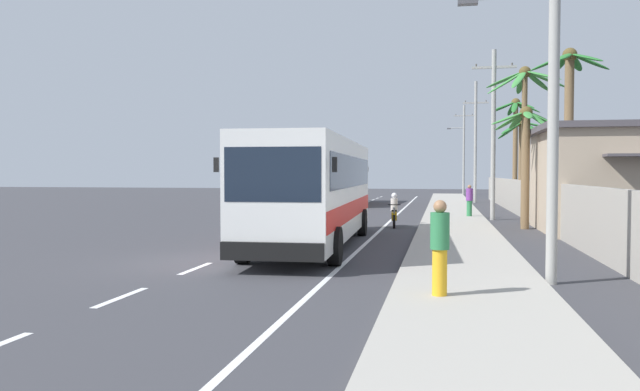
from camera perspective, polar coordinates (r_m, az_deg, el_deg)
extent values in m
plane|color=#3A3A3F|center=(17.38, -9.88, -6.06)|extent=(160.00, 160.00, 0.00)
cube|color=#A8A399|center=(26.17, 12.49, -3.19)|extent=(3.20, 90.00, 0.14)
cube|color=white|center=(12.96, -17.85, -8.91)|extent=(0.16, 2.00, 0.01)
cube|color=white|center=(16.30, -11.37, -6.60)|extent=(0.16, 2.00, 0.01)
cube|color=white|center=(19.80, -7.17, -5.04)|extent=(0.16, 2.00, 0.01)
cube|color=white|center=(23.38, -4.25, -3.94)|extent=(0.16, 2.00, 0.01)
cube|color=white|center=(27.01, -2.12, -3.12)|extent=(0.16, 2.00, 0.01)
cube|color=white|center=(30.67, -0.50, -2.50)|extent=(0.16, 2.00, 0.01)
cube|color=white|center=(34.36, 0.78, -2.00)|extent=(0.16, 2.00, 0.01)
cube|color=white|center=(38.06, 1.81, -1.61)|extent=(0.16, 2.00, 0.01)
cube|color=white|center=(41.77, 2.65, -1.28)|extent=(0.16, 2.00, 0.01)
cube|color=white|center=(45.49, 3.36, -1.00)|extent=(0.16, 2.00, 0.01)
cube|color=white|center=(49.22, 3.96, -0.77)|extent=(0.16, 2.00, 0.01)
cube|color=white|center=(52.95, 4.47, -0.57)|extent=(0.16, 2.00, 0.01)
cube|color=white|center=(56.69, 4.92, -0.40)|extent=(0.16, 2.00, 0.01)
cube|color=white|center=(60.43, 5.31, -0.25)|extent=(0.16, 2.00, 0.01)
cube|color=white|center=(64.18, 5.65, -0.11)|extent=(0.16, 2.00, 0.01)
cube|color=white|center=(31.26, 6.40, -2.42)|extent=(0.14, 70.00, 0.01)
cube|color=#9E998E|center=(30.40, 19.51, -0.72)|extent=(0.24, 60.00, 2.05)
cube|color=white|center=(20.75, -0.45, 0.70)|extent=(3.02, 12.44, 3.12)
cube|color=#192333|center=(20.94, -0.36, 2.21)|extent=(3.02, 11.45, 1.00)
cube|color=#192333|center=(14.72, -4.40, 1.95)|extent=(2.36, 0.19, 1.31)
cube|color=red|center=(20.77, -0.45, -1.24)|extent=(3.05, 12.19, 0.56)
cube|color=black|center=(14.75, -4.46, -5.18)|extent=(2.51, 0.25, 0.44)
cube|color=#B7B7B7|center=(22.30, 0.21, 5.17)|extent=(1.51, 2.77, 0.28)
cube|color=black|center=(14.66, 1.35, 2.87)|extent=(0.12, 0.08, 0.36)
cube|color=black|center=(15.33, -9.53, 2.81)|extent=(0.12, 0.08, 0.36)
cylinder|color=black|center=(16.39, 1.39, -4.69)|extent=(0.36, 1.05, 1.04)
cylinder|color=black|center=(16.91, -7.09, -4.50)|extent=(0.36, 1.05, 1.04)
cylinder|color=black|center=(24.34, 3.91, -2.48)|extent=(0.36, 1.05, 1.04)
cylinder|color=black|center=(24.69, -1.90, -2.41)|extent=(0.36, 1.05, 1.04)
cube|color=red|center=(48.07, 1.71, 1.58)|extent=(2.98, 11.24, 3.29)
cube|color=#192333|center=(47.87, 1.66, 2.27)|extent=(2.97, 10.35, 1.05)
cube|color=#192333|center=(53.48, 2.96, 2.16)|extent=(2.27, 0.21, 1.38)
cube|color=yellow|center=(48.08, 1.71, 0.70)|extent=(3.01, 11.02, 0.59)
cube|color=black|center=(53.61, 2.98, 0.09)|extent=(2.42, 0.27, 0.44)
cube|color=#B7B7B7|center=(46.73, 1.35, 3.76)|extent=(1.47, 2.51, 0.28)
cube|color=black|center=(53.57, 1.44, 2.43)|extent=(0.12, 0.09, 0.36)
cube|color=black|center=(53.03, 4.42, 2.43)|extent=(0.12, 0.09, 0.36)
cylinder|color=black|center=(52.17, 1.32, -0.04)|extent=(0.37, 1.05, 1.04)
cylinder|color=black|center=(51.70, 3.93, -0.06)|extent=(0.37, 1.05, 1.04)
cylinder|color=black|center=(45.14, -0.68, -0.37)|extent=(0.37, 1.05, 1.04)
cylinder|color=black|center=(44.59, 2.32, -0.40)|extent=(0.37, 1.05, 1.04)
cylinder|color=black|center=(27.57, 6.85, -2.41)|extent=(0.15, 0.61, 0.60)
cylinder|color=black|center=(28.93, 6.84, -2.20)|extent=(0.17, 0.61, 0.60)
cube|color=gold|center=(28.19, 6.85, -1.86)|extent=(0.32, 1.12, 0.36)
cube|color=black|center=(28.47, 6.85, -1.42)|extent=(0.29, 0.62, 0.12)
cylinder|color=gray|center=(27.67, 6.85, -1.77)|extent=(0.08, 0.32, 0.67)
cylinder|color=black|center=(27.75, 6.85, -0.85)|extent=(0.56, 0.08, 0.04)
sphere|color=#EAEACC|center=(27.63, 6.85, -1.15)|extent=(0.14, 0.14, 0.14)
cylinder|color=beige|center=(28.41, 6.85, -0.85)|extent=(0.32, 0.32, 0.57)
sphere|color=white|center=(28.39, 6.85, -0.01)|extent=(0.26, 0.26, 0.26)
cylinder|color=#2D7A47|center=(34.14, 13.59, -1.16)|extent=(0.28, 0.28, 0.83)
cylinder|color=#75388E|center=(34.11, 13.60, 0.09)|extent=(0.36, 0.36, 0.66)
sphere|color=#9E704C|center=(34.10, 13.61, 0.80)|extent=(0.20, 0.20, 0.20)
cylinder|color=gold|center=(11.98, 10.96, -6.96)|extent=(0.28, 0.28, 0.88)
cylinder|color=#2D7A47|center=(11.88, 10.99, -3.22)|extent=(0.36, 0.36, 0.69)
sphere|color=#9E704C|center=(11.85, 11.00, -1.01)|extent=(0.25, 0.25, 0.25)
cylinder|color=#9E9E99|center=(14.60, 20.71, 8.41)|extent=(0.24, 0.24, 8.19)
cube|color=#4C4C51|center=(14.82, 13.46, 16.99)|extent=(0.44, 0.24, 0.14)
cylinder|color=#9E9E99|center=(33.55, 15.68, 5.37)|extent=(0.24, 0.24, 8.85)
cube|color=#9E9E99|center=(33.94, 15.74, 11.31)|extent=(2.25, 0.12, 0.12)
cylinder|color=#4C4742|center=(33.91, 14.20, 11.54)|extent=(0.08, 0.08, 0.16)
cylinder|color=#4C4742|center=(34.04, 17.28, 11.47)|extent=(0.08, 0.08, 0.16)
cylinder|color=#9E9E99|center=(52.61, 14.13, 4.78)|extent=(0.24, 0.24, 9.98)
cube|color=#9E9E99|center=(52.87, 14.16, 8.28)|extent=(2.04, 0.12, 0.12)
cylinder|color=#4C4742|center=(52.84, 13.26, 8.43)|extent=(0.08, 0.08, 0.16)
cylinder|color=#4C4742|center=(52.93, 15.05, 8.40)|extent=(0.08, 0.08, 0.16)
cylinder|color=#9E9E99|center=(71.66, 13.11, 4.10)|extent=(0.24, 0.24, 10.09)
cube|color=#9E9E99|center=(71.90, 13.13, 7.17)|extent=(2.27, 0.12, 0.12)
cylinder|color=#4C4742|center=(71.89, 12.41, 7.28)|extent=(0.08, 0.08, 0.16)
cylinder|color=#4C4742|center=(71.95, 13.86, 7.26)|extent=(0.08, 0.08, 0.16)
cylinder|color=#9E9E99|center=(71.77, 12.46, 6.10)|extent=(1.65, 0.09, 0.09)
cube|color=#4C4C51|center=(71.75, 11.80, 6.05)|extent=(0.44, 0.24, 0.14)
cylinder|color=brown|center=(37.58, 18.03, 2.28)|extent=(0.31, 0.31, 5.30)
ellipsoid|color=#28702D|center=(37.66, 19.41, 6.10)|extent=(1.82, 0.61, 0.58)
ellipsoid|color=#28702D|center=(38.43, 18.17, 5.67)|extent=(0.69, 1.65, 1.05)
ellipsoid|color=#28702D|center=(38.08, 17.06, 5.74)|extent=(1.49, 1.31, 1.02)
ellipsoid|color=#28702D|center=(37.04, 17.24, 5.98)|extent=(1.49, 1.43, 0.85)
ellipsoid|color=#28702D|center=(36.92, 18.69, 6.06)|extent=(0.96, 1.75, 0.75)
sphere|color=brown|center=(37.69, 18.07, 6.39)|extent=(0.56, 0.56, 0.56)
cylinder|color=brown|center=(28.46, 18.40, 2.10)|extent=(0.36, 0.36, 5.03)
ellipsoid|color=#3D893D|center=(28.57, 19.95, 6.55)|extent=(1.57, 0.54, 0.89)
ellipsoid|color=#3D893D|center=(29.19, 19.48, 6.80)|extent=(1.45, 1.39, 0.54)
ellipsoid|color=#3D893D|center=(29.25, 17.76, 6.61)|extent=(0.88, 1.63, 0.75)
ellipsoid|color=#3D893D|center=(28.91, 17.12, 6.57)|extent=(1.49, 1.18, 0.85)
ellipsoid|color=#3D893D|center=(28.23, 17.00, 6.85)|extent=(1.65, 0.85, 0.69)
ellipsoid|color=#3D893D|center=(27.76, 18.62, 7.06)|extent=(0.41, 1.66, 0.54)
ellipsoid|color=#3D893D|center=(28.06, 19.52, 6.55)|extent=(1.23, 1.39, 0.97)
sphere|color=brown|center=(28.58, 18.46, 7.25)|extent=(0.56, 0.56, 0.56)
cylinder|color=brown|center=(42.07, 17.54, 3.39)|extent=(0.31, 0.31, 6.96)
ellipsoid|color=#28702D|center=(42.25, 18.62, 7.73)|extent=(1.60, 0.60, 0.85)
ellipsoid|color=#28702D|center=(42.98, 18.10, 7.76)|extent=(1.23, 1.54, 0.67)
ellipsoid|color=#28702D|center=(42.99, 17.27, 7.64)|extent=(0.68, 1.60, 0.86)
ellipsoid|color=#28702D|center=(42.59, 16.59, 7.82)|extent=(1.60, 1.10, 0.68)
ellipsoid|color=#28702D|center=(41.85, 16.68, 7.92)|extent=(1.61, 1.06, 0.69)
ellipsoid|color=#28702D|center=(41.54, 17.49, 7.79)|extent=(0.67, 1.57, 0.93)
ellipsoid|color=#28702D|center=(41.73, 18.36, 7.94)|extent=(1.29, 1.50, 0.67)
sphere|color=brown|center=(42.31, 17.59, 8.17)|extent=(0.56, 0.56, 0.56)
cylinder|color=brown|center=(31.25, 18.28, 4.10)|extent=(0.26, 0.26, 7.22)
ellipsoid|color=#3D893D|center=(31.86, 20.10, 10.02)|extent=(2.09, 0.72, 0.90)
ellipsoid|color=#3D893D|center=(32.37, 19.37, 9.91)|extent=(1.63, 1.78, 0.90)
ellipsoid|color=#3D893D|center=(32.52, 18.06, 9.84)|extent=(0.45, 2.05, 0.95)
ellipsoid|color=#3D893D|center=(32.05, 16.68, 10.19)|extent=(1.94, 1.49, 0.71)
ellipsoid|color=#3D893D|center=(31.15, 16.78, 9.95)|extent=(1.94, 0.92, 1.21)
ellipsoid|color=#3D893D|center=(30.62, 17.85, 10.16)|extent=(1.10, 1.95, 1.13)
ellipsoid|color=#3D893D|center=(30.90, 19.82, 10.40)|extent=(1.67, 1.80, 0.77)
sphere|color=brown|center=(31.60, 18.36, 10.74)|extent=(0.56, 0.56, 0.56)
cylinder|color=brown|center=(26.06, 21.92, 4.22)|extent=(0.35, 0.35, 6.98)
ellipsoid|color=#28702D|center=(26.49, 23.58, 11.24)|extent=(1.50, 0.46, 0.78)
ellipsoid|color=#28702D|center=(27.13, 22.46, 11.25)|extent=(1.01, 1.55, 0.59)
ellipsoid|color=#28702D|center=(26.98, 21.15, 11.08)|extent=(0.92, 1.50, 0.80)
ellipsoid|color=#28702D|center=(26.34, 20.40, 11.42)|extent=(1.54, 0.49, 0.71)
ellipsoid|color=#28702D|center=(25.68, 21.65, 11.82)|extent=(0.94, 1.57, 0.56)
ellipsoid|color=#28702D|center=(25.94, 23.31, 11.62)|extent=(1.25, 1.42, 0.63)
sphere|color=brown|center=(26.44, 22.02, 11.91)|extent=(0.56, 0.56, 0.56)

